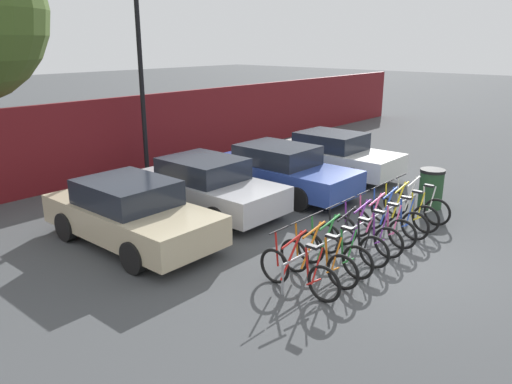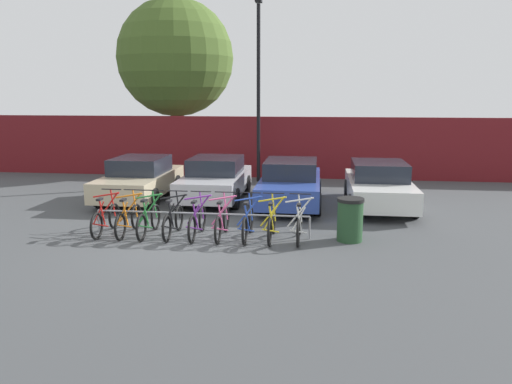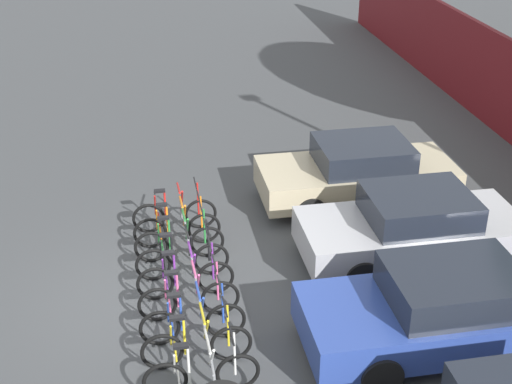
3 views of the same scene
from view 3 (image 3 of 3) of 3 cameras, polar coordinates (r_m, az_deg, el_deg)
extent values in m
plane|color=#424447|center=(12.77, -7.99, -8.28)|extent=(120.00, 120.00, 0.00)
cylinder|color=gray|center=(12.36, -4.97, -6.34)|extent=(5.28, 0.04, 0.04)
cylinder|color=gray|center=(14.76, -6.00, -1.60)|extent=(0.04, 0.04, 0.55)
torus|color=black|center=(14.49, -8.58, -2.10)|extent=(0.06, 0.66, 0.66)
torus|color=black|center=(14.54, -4.45, -1.75)|extent=(0.06, 0.66, 0.66)
cylinder|color=red|center=(14.36, -5.95, -0.76)|extent=(0.60, 0.04, 0.76)
cylinder|color=red|center=(14.21, -6.22, 0.32)|extent=(0.68, 0.04, 0.16)
cylinder|color=red|center=(14.37, -7.27, -1.08)|extent=(0.14, 0.04, 0.63)
cylinder|color=red|center=(14.35, -8.07, -1.06)|extent=(0.32, 0.03, 0.58)
cylinder|color=red|center=(14.50, -7.79, -2.12)|extent=(0.40, 0.03, 0.08)
cylinder|color=red|center=(14.37, -4.66, -0.57)|extent=(0.12, 0.04, 0.69)
cylinder|color=black|center=(14.20, -4.89, 0.72)|extent=(0.52, 0.03, 0.03)
cube|color=black|center=(14.21, -7.72, 0.09)|extent=(0.10, 0.22, 0.05)
torus|color=black|center=(13.98, -8.46, -3.28)|extent=(0.06, 0.66, 0.66)
torus|color=black|center=(14.03, -4.18, -2.91)|extent=(0.06, 0.66, 0.66)
cylinder|color=orange|center=(13.84, -5.73, -1.89)|extent=(0.60, 0.04, 0.76)
cylinder|color=orange|center=(13.69, -6.01, -0.78)|extent=(0.68, 0.04, 0.16)
cylinder|color=orange|center=(13.85, -7.11, -2.23)|extent=(0.14, 0.04, 0.63)
cylinder|color=orange|center=(13.84, -7.94, -2.21)|extent=(0.32, 0.03, 0.58)
cylinder|color=orange|center=(13.99, -7.64, -3.29)|extent=(0.40, 0.03, 0.08)
cylinder|color=orange|center=(13.85, -4.40, -1.69)|extent=(0.12, 0.04, 0.69)
cylinder|color=black|center=(13.67, -4.63, -0.37)|extent=(0.52, 0.03, 0.03)
cube|color=black|center=(13.69, -7.57, -1.02)|extent=(0.10, 0.22, 0.05)
torus|color=black|center=(13.53, -8.35, -4.37)|extent=(0.06, 0.66, 0.66)
torus|color=black|center=(13.58, -3.93, -3.99)|extent=(0.06, 0.66, 0.66)
cylinder|color=#288438|center=(13.39, -5.53, -2.96)|extent=(0.60, 0.04, 0.76)
cylinder|color=#288438|center=(13.24, -5.82, -1.82)|extent=(0.68, 0.04, 0.16)
cylinder|color=#288438|center=(13.41, -6.95, -3.30)|extent=(0.14, 0.04, 0.63)
cylinder|color=#288438|center=(13.39, -7.81, -3.28)|extent=(0.32, 0.03, 0.58)
cylinder|color=#288438|center=(13.55, -7.50, -4.39)|extent=(0.40, 0.03, 0.08)
cylinder|color=#288438|center=(13.41, -4.15, -2.75)|extent=(0.12, 0.04, 0.69)
cylinder|color=black|center=(13.22, -4.38, -1.39)|extent=(0.52, 0.03, 0.03)
cube|color=black|center=(13.24, -7.43, -2.07)|extent=(0.10, 0.22, 0.05)
torus|color=black|center=(13.01, -8.21, -5.79)|extent=(0.06, 0.66, 0.66)
torus|color=black|center=(13.06, -3.60, -5.38)|extent=(0.06, 0.66, 0.66)
cylinder|color=black|center=(12.87, -5.27, -4.33)|extent=(0.60, 0.04, 0.76)
cylinder|color=black|center=(12.70, -5.56, -3.16)|extent=(0.68, 0.04, 0.16)
cylinder|color=black|center=(12.88, -6.75, -4.68)|extent=(0.14, 0.04, 0.63)
cylinder|color=black|center=(12.86, -7.64, -4.67)|extent=(0.32, 0.03, 0.58)
cylinder|color=black|center=(13.03, -7.33, -5.80)|extent=(0.40, 0.03, 0.08)
cylinder|color=black|center=(12.88, -3.83, -4.10)|extent=(0.12, 0.04, 0.69)
cylinder|color=black|center=(12.69, -4.07, -2.72)|extent=(0.52, 0.03, 0.03)
cube|color=black|center=(12.70, -7.25, -3.42)|extent=(0.10, 0.22, 0.05)
torus|color=black|center=(12.51, -8.06, -7.28)|extent=(0.06, 0.66, 0.66)
torus|color=black|center=(12.56, -3.25, -6.84)|extent=(0.06, 0.66, 0.66)
cylinder|color=#752D99|center=(12.36, -4.99, -5.77)|extent=(0.60, 0.04, 0.76)
cylinder|color=#752D99|center=(12.19, -5.29, -4.58)|extent=(0.68, 0.04, 0.16)
cylinder|color=#752D99|center=(12.37, -6.53, -6.14)|extent=(0.14, 0.04, 0.63)
cylinder|color=#752D99|center=(12.35, -7.46, -6.13)|extent=(0.32, 0.03, 0.58)
cylinder|color=#752D99|center=(12.53, -7.14, -7.29)|extent=(0.40, 0.03, 0.08)
cylinder|color=#752D99|center=(12.37, -3.49, -5.54)|extent=(0.12, 0.04, 0.69)
cylinder|color=black|center=(12.17, -3.73, -4.12)|extent=(0.52, 0.03, 0.03)
cube|color=black|center=(12.19, -7.05, -4.85)|extent=(0.10, 0.22, 0.05)
torus|color=black|center=(12.01, -7.90, -8.92)|extent=(0.06, 0.66, 0.66)
torus|color=black|center=(12.07, -2.87, -8.45)|extent=(0.06, 0.66, 0.66)
cylinder|color=#E55993|center=(11.85, -4.68, -7.37)|extent=(0.60, 0.04, 0.76)
cylinder|color=#E55993|center=(11.67, -4.99, -6.14)|extent=(0.68, 0.04, 0.16)
cylinder|color=#E55993|center=(11.87, -6.29, -7.76)|extent=(0.14, 0.04, 0.63)
cylinder|color=#E55993|center=(11.85, -7.27, -7.74)|extent=(0.32, 0.03, 0.58)
cylinder|color=#E55993|center=(12.03, -6.93, -8.93)|extent=(0.40, 0.03, 0.08)
cylinder|color=#E55993|center=(11.86, -3.11, -7.12)|extent=(0.12, 0.04, 0.69)
cylinder|color=black|center=(11.66, -3.36, -5.67)|extent=(0.52, 0.03, 0.03)
cube|color=black|center=(11.67, -6.83, -6.43)|extent=(0.10, 0.22, 0.05)
torus|color=black|center=(11.51, -7.71, -10.74)|extent=(0.06, 0.66, 0.66)
torus|color=black|center=(11.57, -2.44, -10.24)|extent=(0.06, 0.66, 0.66)
cylinder|color=#284CB7|center=(11.34, -4.33, -9.15)|extent=(0.60, 0.04, 0.76)
cylinder|color=#284CB7|center=(11.16, -4.66, -7.90)|extent=(0.68, 0.04, 0.16)
cylinder|color=#284CB7|center=(11.36, -6.03, -9.55)|extent=(0.14, 0.04, 0.63)
cylinder|color=#284CB7|center=(11.34, -7.05, -9.54)|extent=(0.32, 0.03, 0.58)
cylinder|color=#284CB7|center=(11.53, -6.70, -10.75)|extent=(0.40, 0.03, 0.08)
cylinder|color=#284CB7|center=(11.36, -2.68, -8.89)|extent=(0.12, 0.04, 0.69)
cylinder|color=black|center=(11.14, -2.94, -7.40)|extent=(0.52, 0.03, 0.03)
cube|color=black|center=(11.16, -6.59, -8.20)|extent=(0.10, 0.22, 0.05)
torus|color=black|center=(11.06, -7.52, -12.56)|extent=(0.06, 0.66, 0.66)
torus|color=black|center=(11.12, -2.00, -12.03)|extent=(0.06, 0.66, 0.66)
cylinder|color=yellow|center=(10.89, -3.98, -10.93)|extent=(0.60, 0.04, 0.76)
cylinder|color=yellow|center=(10.70, -4.32, -9.65)|extent=(0.68, 0.04, 0.16)
cylinder|color=yellow|center=(10.91, -5.76, -11.34)|extent=(0.14, 0.04, 0.63)
cylinder|color=yellow|center=(10.88, -6.83, -11.34)|extent=(0.32, 0.03, 0.58)
cylinder|color=yellow|center=(11.08, -6.46, -12.56)|extent=(0.40, 0.03, 0.08)
cylinder|color=yellow|center=(10.90, -2.26, -10.65)|extent=(0.12, 0.04, 0.69)
cylinder|color=black|center=(10.68, -2.52, -9.13)|extent=(0.52, 0.03, 0.03)
cube|color=black|center=(10.69, -6.34, -9.97)|extent=(0.10, 0.22, 0.05)
torus|color=black|center=(10.57, -7.29, -14.79)|extent=(0.06, 0.66, 0.66)
torus|color=black|center=(10.64, -1.47, -14.21)|extent=(0.06, 0.66, 0.66)
cylinder|color=silver|center=(10.39, -3.54, -13.11)|extent=(0.60, 0.04, 0.76)
cylinder|color=silver|center=(10.19, -3.89, -11.82)|extent=(0.68, 0.04, 0.16)
cylinder|color=silver|center=(10.41, -5.42, -13.55)|extent=(0.14, 0.04, 0.63)
cylinder|color=silver|center=(10.39, -6.55, -13.55)|extent=(0.32, 0.03, 0.58)
cylinder|color=silver|center=(10.59, -6.17, -14.79)|extent=(0.40, 0.03, 0.08)
cylinder|color=silver|center=(10.41, -1.72, -12.82)|extent=(0.12, 0.04, 0.69)
cylinder|color=black|center=(10.17, -1.99, -11.27)|extent=(0.52, 0.03, 0.03)
cube|color=black|center=(10.19, -6.03, -12.15)|extent=(0.10, 0.22, 0.05)
cube|color=#C1B28E|center=(15.58, 8.02, 1.14)|extent=(1.80, 4.20, 0.62)
cube|color=#1E232D|center=(15.37, 8.53, 3.07)|extent=(1.58, 1.93, 0.52)
cylinder|color=black|center=(16.80, 11.05, 1.97)|extent=(0.20, 0.64, 0.64)
cylinder|color=black|center=(15.40, 13.24, -0.73)|extent=(0.20, 0.64, 0.64)
cylinder|color=black|center=(16.12, 2.92, 1.34)|extent=(0.20, 0.64, 0.64)
cylinder|color=black|center=(14.65, 4.42, -1.56)|extent=(0.20, 0.64, 0.64)
cube|color=#B7B7BC|center=(13.65, 12.25, -3.28)|extent=(1.80, 4.15, 0.62)
cube|color=#1E232D|center=(13.42, 12.90, -1.14)|extent=(1.58, 1.91, 0.52)
cylinder|color=black|center=(14.91, 15.26, -1.97)|extent=(0.20, 0.64, 0.64)
cylinder|color=black|center=(13.62, 18.18, -5.42)|extent=(0.20, 0.64, 0.64)
cylinder|color=black|center=(14.09, 6.35, -2.90)|extent=(0.20, 0.64, 0.64)
cylinder|color=black|center=(12.72, 8.49, -6.71)|extent=(0.20, 0.64, 0.64)
cube|color=#2D479E|center=(11.64, 14.77, -9.56)|extent=(1.80, 4.47, 0.62)
cube|color=#1E232D|center=(11.36, 15.63, -7.17)|extent=(1.58, 2.06, 0.52)
cylinder|color=black|center=(12.93, 18.40, -7.36)|extent=(0.20, 0.64, 0.64)
cylinder|color=black|center=(12.00, 7.26, -8.98)|extent=(0.20, 0.64, 0.64)
cylinder|color=black|center=(10.75, 9.98, -14.25)|extent=(0.20, 0.64, 0.64)
camera|label=1|loc=(19.68, -22.64, 16.09)|focal=35.00mm
camera|label=2|loc=(13.70, -61.04, -4.36)|focal=35.00mm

